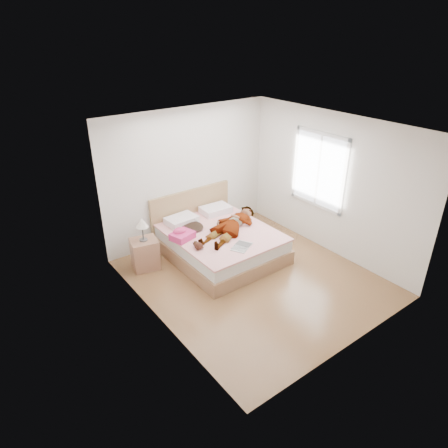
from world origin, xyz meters
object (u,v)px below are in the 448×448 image
object	(u,v)px
phone	(197,220)
towel	(182,235)
bed	(218,241)
coffee_mug	(228,233)
plush_toy	(198,245)
nightstand	(145,252)
magazine	(242,246)
woman	(231,223)

from	to	relation	value
phone	towel	distance (m)	0.49
bed	coffee_mug	xyz separation A→B (m)	(0.02, -0.28, 0.28)
plush_toy	nightstand	bearing A→B (deg)	130.41
bed	coffee_mug	bearing A→B (deg)	-86.34
phone	magazine	size ratio (longest dim) A/B	0.18
towel	nightstand	bearing A→B (deg)	154.59
towel	plush_toy	size ratio (longest dim) A/B	2.08
woman	nightstand	world-z (taller)	nightstand
bed	towel	world-z (taller)	bed
magazine	plush_toy	distance (m)	0.74
plush_toy	nightstand	distance (m)	1.02
coffee_mug	phone	bearing A→B (deg)	117.23
bed	nightstand	world-z (taller)	bed
plush_toy	nightstand	world-z (taller)	nightstand
coffee_mug	nightstand	bearing A→B (deg)	153.72
phone	towel	size ratio (longest dim) A/B	0.19
towel	woman	bearing A→B (deg)	-12.40
phone	bed	xyz separation A→B (m)	(0.27, -0.29, -0.39)
woman	magazine	size ratio (longest dim) A/B	3.62
woman	bed	size ratio (longest dim) A/B	0.81
magazine	nightstand	world-z (taller)	nightstand
towel	coffee_mug	size ratio (longest dim) A/B	3.97
woman	magazine	world-z (taller)	woman
woman	nightstand	distance (m)	1.65
towel	nightstand	world-z (taller)	nightstand
nightstand	woman	bearing A→B (deg)	-17.69
magazine	nightstand	size ratio (longest dim) A/B	0.48
woman	phone	size ratio (longest dim) A/B	20.06
bed	phone	bearing A→B (deg)	133.38
woman	magazine	xyz separation A→B (m)	(-0.28, -0.65, -0.11)
magazine	coffee_mug	xyz separation A→B (m)	(0.07, 0.48, 0.04)
bed	magazine	world-z (taller)	bed
nightstand	magazine	bearing A→B (deg)	-42.07
woman	plush_toy	bearing A→B (deg)	-99.22
towel	coffee_mug	distance (m)	0.83
coffee_mug	nightstand	world-z (taller)	nightstand
plush_toy	nightstand	size ratio (longest dim) A/B	0.23
towel	phone	bearing A→B (deg)	23.30
coffee_mug	nightstand	size ratio (longest dim) A/B	0.12
phone	coffee_mug	bearing A→B (deg)	-87.89
magazine	plush_toy	xyz separation A→B (m)	(-0.63, 0.39, 0.06)
magazine	coffee_mug	size ratio (longest dim) A/B	4.08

